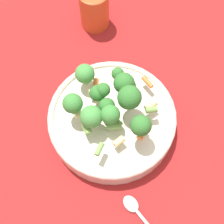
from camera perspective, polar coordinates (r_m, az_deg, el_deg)
The scene contains 5 objects.
ground_plane at distance 0.69m, azimuth -0.00°, elevation -2.18°, with size 3.00×3.00×0.00m, color maroon.
bowl at distance 0.66m, azimuth -0.00°, elevation -1.28°, with size 0.27×0.27×0.05m.
pasta_salad at distance 0.61m, azimuth -0.39°, elevation 2.26°, with size 0.18×0.20×0.08m.
cup at distance 0.80m, azimuth -3.26°, elevation 18.40°, with size 0.07×0.07×0.10m.
spoon at distance 0.63m, azimuth 6.26°, elevation -19.48°, with size 0.16×0.15×0.01m.
Camera 1 is at (-0.04, 0.27, 0.63)m, focal length 50.00 mm.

